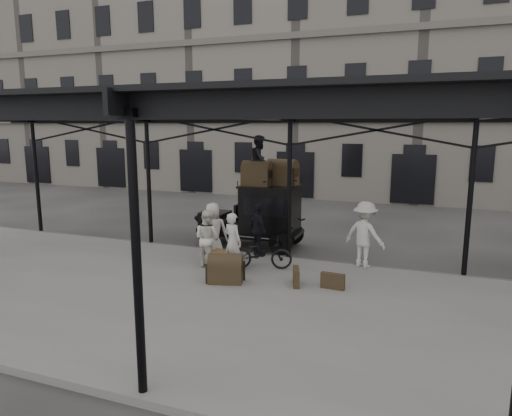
{
  "coord_description": "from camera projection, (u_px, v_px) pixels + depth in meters",
  "views": [
    {
      "loc": [
        3.89,
        -11.18,
        4.18
      ],
      "look_at": [
        -0.93,
        1.6,
        1.7
      ],
      "focal_mm": 32.0,
      "sensor_mm": 36.0,
      "label": 1
    }
  ],
  "objects": [
    {
      "name": "taxi",
      "position": [
        262.0,
        213.0,
        15.73
      ],
      "size": [
        3.65,
        1.55,
        2.18
      ],
      "color": "black",
      "rests_on": "ground"
    },
    {
      "name": "porter_left",
      "position": [
        233.0,
        242.0,
        12.76
      ],
      "size": [
        0.7,
        0.59,
        1.65
      ],
      "primitive_type": "imported",
      "rotation": [
        0.0,
        0.0,
        2.77
      ],
      "color": "beige",
      "rests_on": "platform"
    },
    {
      "name": "ground",
      "position": [
        267.0,
        281.0,
        12.39
      ],
      "size": [
        120.0,
        120.0,
        0.0
      ],
      "primitive_type": "plane",
      "color": "#383533",
      "rests_on": "ground"
    },
    {
      "name": "platform",
      "position": [
        239.0,
        306.0,
        10.54
      ],
      "size": [
        28.0,
        8.0,
        0.15
      ],
      "primitive_type": "cube",
      "color": "slate",
      "rests_on": "ground"
    },
    {
      "name": "porter_roof",
      "position": [
        260.0,
        160.0,
        15.32
      ],
      "size": [
        0.71,
        0.87,
        1.68
      ],
      "primitive_type": "imported",
      "rotation": [
        0.0,
        0.0,
        1.66
      ],
      "color": "black",
      "rests_on": "taxi"
    },
    {
      "name": "building_frontage",
      "position": [
        365.0,
        78.0,
        27.71
      ],
      "size": [
        64.0,
        8.0,
        14.0
      ],
      "primitive_type": "cube",
      "color": "slate",
      "rests_on": "ground"
    },
    {
      "name": "canopy",
      "position": [
        242.0,
        106.0,
        9.98
      ],
      "size": [
        22.5,
        9.0,
        4.74
      ],
      "color": "black",
      "rests_on": "ground"
    },
    {
      "name": "wicker_hamper",
      "position": [
        222.0,
        260.0,
        13.03
      ],
      "size": [
        0.64,
        0.5,
        0.5
      ],
      "primitive_type": "cube",
      "rotation": [
        0.0,
        0.0,
        -0.1
      ],
      "color": "brown",
      "rests_on": "platform"
    },
    {
      "name": "bicycle",
      "position": [
        261.0,
        253.0,
        12.95
      ],
      "size": [
        1.85,
        1.07,
        0.92
      ],
      "primitive_type": "imported",
      "rotation": [
        0.0,
        0.0,
        1.85
      ],
      "color": "black",
      "rests_on": "platform"
    },
    {
      "name": "suitcase_upright",
      "position": [
        296.0,
        277.0,
        11.62
      ],
      "size": [
        0.33,
        0.62,
        0.45
      ],
      "primitive_type": "cube",
      "rotation": [
        0.0,
        0.0,
        0.32
      ],
      "color": "#3F2F1D",
      "rests_on": "platform"
    },
    {
      "name": "suitcase_flat",
      "position": [
        333.0,
        281.0,
        11.38
      ],
      "size": [
        0.61,
        0.2,
        0.4
      ],
      "primitive_type": "cube",
      "rotation": [
        0.0,
        0.0,
        -0.08
      ],
      "color": "#3F2F1D",
      "rests_on": "platform"
    },
    {
      "name": "steamer_trunk_roof_near",
      "position": [
        257.0,
        175.0,
        15.29
      ],
      "size": [
        0.96,
        0.6,
        0.7
      ],
      "primitive_type": null,
      "rotation": [
        0.0,
        0.0,
        -0.01
      ],
      "color": "#3F2F1D",
      "rests_on": "taxi"
    },
    {
      "name": "steamer_trunk_roof_far",
      "position": [
        282.0,
        174.0,
        15.44
      ],
      "size": [
        1.09,
        0.77,
        0.74
      ],
      "primitive_type": null,
      "rotation": [
        0.0,
        0.0,
        -0.17
      ],
      "color": "#3F2F1D",
      "rests_on": "taxi"
    },
    {
      "name": "porter_midleft",
      "position": [
        207.0,
        238.0,
        13.1
      ],
      "size": [
        0.94,
        0.82,
        1.67
      ],
      "primitive_type": "imported",
      "rotation": [
        0.0,
        0.0,
        2.88
      ],
      "color": "silver",
      "rests_on": "platform"
    },
    {
      "name": "porter_centre",
      "position": [
        213.0,
        232.0,
        13.66
      ],
      "size": [
        1.0,
        0.8,
        1.78
      ],
      "primitive_type": "imported",
      "rotation": [
        0.0,
        0.0,
        3.45
      ],
      "color": "beige",
      "rests_on": "platform"
    },
    {
      "name": "porter_right",
      "position": [
        365.0,
        234.0,
        13.04
      ],
      "size": [
        1.41,
        1.13,
        1.91
      ],
      "primitive_type": "imported",
      "rotation": [
        0.0,
        0.0,
        2.75
      ],
      "color": "beige",
      "rests_on": "platform"
    },
    {
      "name": "steamer_trunk_platform",
      "position": [
        226.0,
        270.0,
        11.84
      ],
      "size": [
        0.99,
        0.75,
        0.64
      ],
      "primitive_type": null,
      "rotation": [
        0.0,
        0.0,
        0.28
      ],
      "color": "#3F2F1D",
      "rests_on": "platform"
    },
    {
      "name": "porter_official",
      "position": [
        258.0,
        229.0,
        14.2
      ],
      "size": [
        0.99,
        0.97,
        1.67
      ],
      "primitive_type": "imported",
      "rotation": [
        0.0,
        0.0,
        2.37
      ],
      "color": "black",
      "rests_on": "platform"
    }
  ]
}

